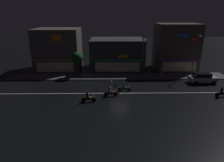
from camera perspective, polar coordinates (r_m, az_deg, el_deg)
The scene contains 16 objects.
ground_plane at distance 28.25m, azimuth 2.39°, elevation -3.53°, with size 140.00×140.00×0.00m, color black.
lane_divider_stripe at distance 28.25m, azimuth 2.39°, elevation -3.51°, with size 36.62×0.16×0.01m, color beige.
sidewalk_far at distance 35.55m, azimuth 1.70°, elevation 1.37°, with size 38.55×3.77×0.14m, color #4C4C4F.
storefront_left_block at distance 41.56m, azimuth 17.80°, elevation 9.27°, with size 7.82×6.49×8.93m.
storefront_center_block at distance 40.28m, azimuth 1.39°, elevation 7.77°, with size 10.38×7.64×6.02m.
storefront_right_block at distance 41.09m, azimuth -15.11°, elevation 8.77°, with size 8.45×7.21×8.02m.
streetlamp_west at distance 34.88m, azimuth 8.83°, elevation 7.71°, with size 0.44×1.64×6.73m.
streetlamp_mid at distance 36.95m, azimuth 22.73°, elevation 7.59°, with size 0.44×1.64×7.33m.
pedestrian_on_sidewalk at distance 36.44m, azimuth 14.16°, elevation 2.80°, with size 0.34×0.34×1.90m.
street_tree at distance 35.12m, azimuth -9.90°, elevation 6.59°, with size 2.01×2.01×4.36m.
parked_car_near_kerb at distance 35.30m, azimuth 24.60°, elevation 0.84°, with size 4.30×1.98×1.67m.
motorcycle_lead at distance 25.48m, azimuth -6.86°, elevation -4.68°, with size 1.90×0.60×1.52m.
motorcycle_following at distance 26.98m, azimuth -0.48°, elevation -3.17°, with size 1.90×0.60×1.52m.
motorcycle_opposite_lane at distance 28.68m, azimuth 3.50°, elevation -1.83°, with size 1.90×0.60×1.52m.
motorcycle_trailing_far at distance 30.69m, azimuth 29.07°, elevation -2.88°, with size 1.90×0.60×1.52m.
traffic_cone at distance 32.54m, azimuth -0.35°, elevation 0.08°, with size 0.36×0.36×0.55m, color orange.
Camera 1 is at (-1.58, -26.08, 10.75)m, focal length 31.83 mm.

